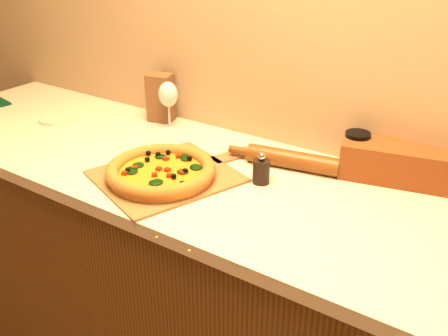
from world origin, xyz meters
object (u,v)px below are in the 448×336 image
pizza_peel (170,175)px  side_plate (58,119)px  pepper_grinder (261,170)px  dark_jar (356,151)px  wine_glass (168,96)px  rolling_pin (293,160)px  pizza (161,171)px

pizza_peel → side_plate: 0.68m
pepper_grinder → dark_jar: bearing=50.2°
pepper_grinder → wine_glass: (-0.50, 0.19, 0.09)m
wine_glass → dark_jar: bearing=4.1°
rolling_pin → dark_jar: (0.16, 0.10, 0.03)m
pizza → dark_jar: (0.46, 0.39, 0.03)m
wine_glass → dark_jar: (0.70, 0.05, -0.06)m
pizza → side_plate: size_ratio=2.36×
side_plate → rolling_pin: bearing=7.8°
wine_glass → side_plate: bearing=-156.2°
rolling_pin → pizza_peel: bearing=-138.5°
pizza_peel → side_plate: bearing=-169.9°
pizza → rolling_pin: size_ratio=0.77×
pizza → dark_jar: bearing=40.5°
wine_glass → pepper_grinder: bearing=-20.6°
rolling_pin → side_plate: 0.96m
pizza_peel → pepper_grinder: size_ratio=5.77×
pepper_grinder → side_plate: (-0.92, 0.01, -0.03)m
dark_jar → rolling_pin: bearing=-148.2°
pepper_grinder → side_plate: bearing=179.5°
pepper_grinder → side_plate: 0.92m
pepper_grinder → wine_glass: size_ratio=0.55×
pepper_grinder → pizza_peel: bearing=-155.1°
rolling_pin → side_plate: (-0.95, -0.13, -0.02)m
pepper_grinder → dark_jar: dark_jar is taller
pepper_grinder → wine_glass: wine_glass is taller
pizza_peel → pizza: bearing=-78.4°
pizza_peel → rolling_pin: size_ratio=1.32×
pepper_grinder → rolling_pin: 0.14m
pizza_peel → pizza: (-0.01, -0.03, 0.03)m
pizza → wine_glass: bearing=125.7°
rolling_pin → wine_glass: wine_glass is taller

